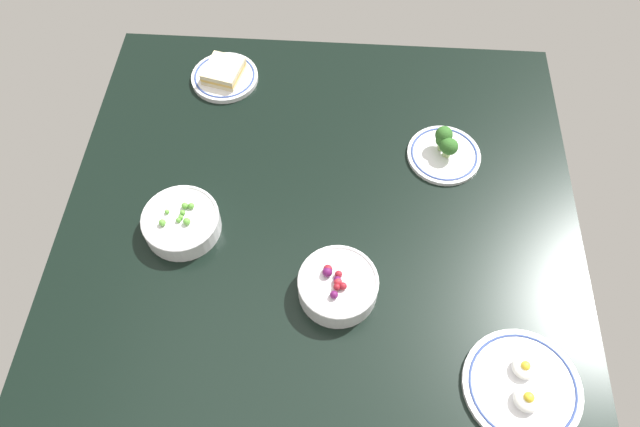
{
  "coord_description": "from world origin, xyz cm",
  "views": [
    {
      "loc": [
        68.0,
        4.39,
        115.62
      ],
      "look_at": [
        0.0,
        0.0,
        6.0
      ],
      "focal_mm": 33.01,
      "sensor_mm": 36.0,
      "label": 1
    }
  ],
  "objects": [
    {
      "name": "bowl_berries",
      "position": [
        17.53,
        4.74,
        6.95
      ],
      "size": [
        16.4,
        16.4,
        7.07
      ],
      "color": "silver",
      "rests_on": "dining_table"
    },
    {
      "name": "plate_eggs",
      "position": [
        35.02,
        40.36,
        5.0
      ],
      "size": [
        22.45,
        22.45,
        4.77
      ],
      "color": "silver",
      "rests_on": "dining_table"
    },
    {
      "name": "plate_sandwich",
      "position": [
        -40.79,
        -27.44,
        5.54
      ],
      "size": [
        17.24,
        17.24,
        4.53
      ],
      "color": "silver",
      "rests_on": "dining_table"
    },
    {
      "name": "dining_table",
      "position": [
        0.0,
        0.0,
        2.0
      ],
      "size": [
        112.86,
        114.77,
        4.0
      ],
      "primitive_type": "cube",
      "color": "black",
      "rests_on": "ground"
    },
    {
      "name": "bowl_peas",
      "position": [
        4.56,
        -29.77,
        6.64
      ],
      "size": [
        16.8,
        16.8,
        6.09
      ],
      "color": "silver",
      "rests_on": "dining_table"
    },
    {
      "name": "plate_broccoli",
      "position": [
        -19.34,
        28.16,
        6.12
      ],
      "size": [
        17.35,
        17.35,
        7.5
      ],
      "color": "silver",
      "rests_on": "dining_table"
    }
  ]
}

